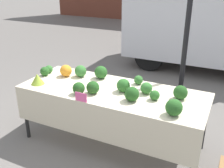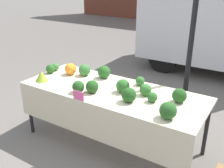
# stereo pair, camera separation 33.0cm
# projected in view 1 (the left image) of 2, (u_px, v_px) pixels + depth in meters

# --- Properties ---
(ground_plane) EXTENTS (40.00, 40.00, 0.00)m
(ground_plane) POSITION_uv_depth(u_px,v_px,m) (112.00, 142.00, 3.65)
(ground_plane) COLOR slate
(tent_pole) EXTENTS (0.07, 0.07, 2.29)m
(tent_pole) POSITION_uv_depth(u_px,v_px,m) (184.00, 54.00, 3.59)
(tent_pole) COLOR black
(tent_pole) RESTS_ON ground_plane
(parked_truck) EXTENTS (4.21, 2.12, 2.29)m
(parked_truck) POSITION_uv_depth(u_px,v_px,m) (216.00, 18.00, 6.13)
(parked_truck) COLOR silver
(parked_truck) RESTS_ON ground_plane
(market_table) EXTENTS (2.39, 0.93, 0.80)m
(market_table) POSITION_uv_depth(u_px,v_px,m) (110.00, 98.00, 3.31)
(market_table) COLOR beige
(market_table) RESTS_ON ground_plane
(orange_cauliflower) EXTENTS (0.17, 0.17, 0.17)m
(orange_cauliflower) POSITION_uv_depth(u_px,v_px,m) (66.00, 71.00, 3.75)
(orange_cauliflower) COLOR orange
(orange_cauliflower) RESTS_ON market_table
(romanesco_head) EXTENTS (0.18, 0.18, 0.14)m
(romanesco_head) POSITION_uv_depth(u_px,v_px,m) (37.00, 79.00, 3.49)
(romanesco_head) COLOR #93B238
(romanesco_head) RESTS_ON market_table
(broccoli_head_0) EXTENTS (0.12, 0.12, 0.12)m
(broccoli_head_0) POSITION_uv_depth(u_px,v_px,m) (155.00, 95.00, 3.05)
(broccoli_head_0) COLOR #2D6628
(broccoli_head_0) RESTS_ON market_table
(broccoli_head_1) EXTENTS (0.16, 0.16, 0.16)m
(broccoli_head_1) POSITION_uv_depth(u_px,v_px,m) (93.00, 88.00, 3.20)
(broccoli_head_1) COLOR #23511E
(broccoli_head_1) RESTS_ON market_table
(broccoli_head_2) EXTENTS (0.18, 0.18, 0.18)m
(broccoli_head_2) POSITION_uv_depth(u_px,v_px,m) (174.00, 107.00, 2.71)
(broccoli_head_2) COLOR #285B23
(broccoli_head_2) RESTS_ON market_table
(broccoli_head_3) EXTENTS (0.17, 0.17, 0.17)m
(broccoli_head_3) POSITION_uv_depth(u_px,v_px,m) (123.00, 85.00, 3.25)
(broccoli_head_3) COLOR #2D6628
(broccoli_head_3) RESTS_ON market_table
(broccoli_head_4) EXTENTS (0.17, 0.17, 0.17)m
(broccoli_head_4) POSITION_uv_depth(u_px,v_px,m) (180.00, 92.00, 3.06)
(broccoli_head_4) COLOR #23511E
(broccoli_head_4) RESTS_ON market_table
(broccoli_head_5) EXTENTS (0.17, 0.17, 0.17)m
(broccoli_head_5) POSITION_uv_depth(u_px,v_px,m) (81.00, 71.00, 3.73)
(broccoli_head_5) COLOR #387533
(broccoli_head_5) RESTS_ON market_table
(broccoli_head_6) EXTENTS (0.15, 0.15, 0.15)m
(broccoli_head_6) POSITION_uv_depth(u_px,v_px,m) (79.00, 88.00, 3.19)
(broccoli_head_6) COLOR #23511E
(broccoli_head_6) RESTS_ON market_table
(broccoli_head_7) EXTENTS (0.15, 0.15, 0.15)m
(broccoli_head_7) POSITION_uv_depth(u_px,v_px,m) (146.00, 88.00, 3.20)
(broccoli_head_7) COLOR #387533
(broccoli_head_7) RESTS_ON market_table
(broccoli_head_8) EXTENTS (0.18, 0.18, 0.18)m
(broccoli_head_8) POSITION_uv_depth(u_px,v_px,m) (101.00, 72.00, 3.67)
(broccoli_head_8) COLOR #285B23
(broccoli_head_8) RESTS_ON market_table
(broccoli_head_9) EXTENTS (0.12, 0.12, 0.12)m
(broccoli_head_9) POSITION_uv_depth(u_px,v_px,m) (138.00, 80.00, 3.48)
(broccoli_head_9) COLOR #336B2D
(broccoli_head_9) RESTS_ON market_table
(broccoli_head_10) EXTENTS (0.13, 0.13, 0.13)m
(broccoli_head_10) POSITION_uv_depth(u_px,v_px,m) (45.00, 71.00, 3.77)
(broccoli_head_10) COLOR #285B23
(broccoli_head_10) RESTS_ON market_table
(broccoli_head_11) EXTENTS (0.17, 0.17, 0.17)m
(broccoli_head_11) POSITION_uv_depth(u_px,v_px,m) (132.00, 94.00, 3.02)
(broccoli_head_11) COLOR #23511E
(broccoli_head_11) RESTS_ON market_table
(broccoli_head_12) EXTENTS (0.12, 0.12, 0.12)m
(broccoli_head_12) POSITION_uv_depth(u_px,v_px,m) (49.00, 69.00, 3.88)
(broccoli_head_12) COLOR #387533
(broccoli_head_12) RESTS_ON market_table
(price_sign) EXTENTS (0.15, 0.01, 0.11)m
(price_sign) POSITION_uv_depth(u_px,v_px,m) (81.00, 97.00, 3.01)
(price_sign) COLOR #F45B9E
(price_sign) RESTS_ON market_table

